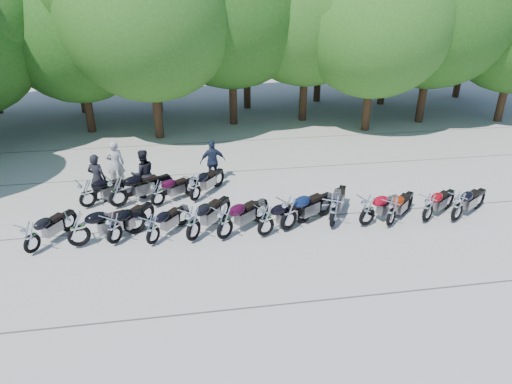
{
  "coord_description": "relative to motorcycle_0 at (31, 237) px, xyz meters",
  "views": [
    {
      "loc": [
        -2.16,
        -12.14,
        7.64
      ],
      "look_at": [
        0.0,
        1.5,
        1.1
      ],
      "focal_mm": 32.0,
      "sensor_mm": 36.0,
      "label": 1
    }
  ],
  "objects": [
    {
      "name": "rider_0",
      "position": [
        1.46,
        3.41,
        0.34
      ],
      "size": [
        0.8,
        0.66,
        1.87
      ],
      "primitive_type": "imported",
      "rotation": [
        0.0,
        0.0,
        2.79
      ],
      "color": "black",
      "rests_on": "ground"
    },
    {
      "name": "motorcycle_2",
      "position": [
        2.4,
        0.16,
        0.01
      ],
      "size": [
        1.79,
        2.15,
        1.23
      ],
      "primitive_type": null,
      "rotation": [
        0.0,
        0.0,
        2.53
      ],
      "color": "black",
      "rests_on": "ground"
    },
    {
      "name": "motorcycle_13",
      "position": [
        1.14,
        2.86,
        0.02
      ],
      "size": [
        2.23,
        1.69,
        1.24
      ],
      "primitive_type": null,
      "rotation": [
        0.0,
        0.0,
        2.11
      ],
      "color": "black",
      "rests_on": "ground"
    },
    {
      "name": "motorcycle_11",
      "position": [
        12.72,
        -0.05,
        0.0
      ],
      "size": [
        2.12,
        1.75,
        1.21
      ],
      "primitive_type": null,
      "rotation": [
        0.0,
        0.0,
        2.18
      ],
      "color": "#9E050E",
      "rests_on": "ground"
    },
    {
      "name": "motorcycle_9",
      "position": [
        10.58,
        0.01,
        0.04
      ],
      "size": [
        2.36,
        1.46,
        1.28
      ],
      "primitive_type": null,
      "rotation": [
        0.0,
        0.0,
        1.94
      ],
      "color": "#990517",
      "rests_on": "ground"
    },
    {
      "name": "motorcycle_0",
      "position": [
        0.0,
        0.0,
        0.0
      ],
      "size": [
        1.65,
        2.16,
        1.2
      ],
      "primitive_type": null,
      "rotation": [
        0.0,
        0.0,
        2.6
      ],
      "color": "black",
      "rests_on": "ground"
    },
    {
      "name": "tree_10",
      "position": [
        -1.31,
        16.46,
        5.05
      ],
      "size": [
        7.78,
        7.78,
        9.55
      ],
      "color": "#3A2614",
      "rests_on": "ground"
    },
    {
      "name": "motorcycle_10",
      "position": [
        11.37,
        -0.14,
        -0.0
      ],
      "size": [
        1.97,
        1.92,
        1.19
      ],
      "primitive_type": null,
      "rotation": [
        0.0,
        0.0,
        2.33
      ],
      "color": "maroon",
      "rests_on": "ground"
    },
    {
      "name": "motorcycle_14",
      "position": [
        2.24,
        2.7,
        0.1
      ],
      "size": [
        2.56,
        1.86,
        1.41
      ],
      "primitive_type": null,
      "rotation": [
        0.0,
        0.0,
        2.07
      ],
      "color": "black",
      "rests_on": "ground"
    },
    {
      "name": "motorcycle_3",
      "position": [
        3.57,
        -0.06,
        -0.01
      ],
      "size": [
        1.78,
        2.02,
        1.17
      ],
      "primitive_type": null,
      "rotation": [
        0.0,
        0.0,
        2.48
      ],
      "color": "black",
      "rests_on": "ground"
    },
    {
      "name": "tree_2",
      "position": [
        -0.27,
        12.33,
        4.71
      ],
      "size": [
        7.31,
        7.31,
        8.97
      ],
      "color": "#3A2614",
      "rests_on": "ground"
    },
    {
      "name": "tree_11",
      "position": [
        3.22,
        15.92,
        4.89
      ],
      "size": [
        7.56,
        7.56,
        9.28
      ],
      "color": "#3A2614",
      "rests_on": "ground"
    },
    {
      "name": "motorcycle_5",
      "position": [
        5.81,
        -0.12,
        0.07
      ],
      "size": [
        2.28,
        2.05,
        1.33
      ],
      "primitive_type": null,
      "rotation": [
        0.0,
        0.0,
        2.26
      ],
      "color": "#34071E",
      "rests_on": "ground"
    },
    {
      "name": "rider_1",
      "position": [
        3.11,
        3.57,
        0.34
      ],
      "size": [
        1.1,
        0.97,
        1.88
      ],
      "primitive_type": "imported",
      "rotation": [
        0.0,
        0.0,
        3.47
      ],
      "color": "black",
      "rests_on": "ground"
    },
    {
      "name": "motorcycle_6",
      "position": [
        7.12,
        -0.13,
        0.04
      ],
      "size": [
        2.31,
        1.65,
        1.27
      ],
      "primitive_type": null,
      "rotation": [
        0.0,
        0.0,
        2.05
      ],
      "color": "black",
      "rests_on": "ground"
    },
    {
      "name": "ground",
      "position": [
        6.99,
        -0.51,
        -0.6
      ],
      "size": [
        90.0,
        90.0,
        0.0
      ],
      "primitive_type": "plane",
      "color": "#A5A095",
      "rests_on": "ground"
    },
    {
      "name": "motorcycle_16",
      "position": [
        4.99,
        2.79,
        0.02
      ],
      "size": [
        1.86,
        2.14,
        1.24
      ],
      "primitive_type": null,
      "rotation": [
        0.0,
        0.0,
        2.49
      ],
      "color": "black",
      "rests_on": "ground"
    },
    {
      "name": "motorcycle_4",
      "position": [
        4.82,
        -0.05,
        0.08
      ],
      "size": [
        2.05,
        2.34,
        1.36
      ],
      "primitive_type": null,
      "rotation": [
        0.0,
        0.0,
        2.48
      ],
      "color": "black",
      "rests_on": "ground"
    },
    {
      "name": "tree_13",
      "position": [
        13.68,
        16.97,
        5.44
      ],
      "size": [
        8.31,
        8.31,
        10.2
      ],
      "color": "#3A2614",
      "rests_on": "ground"
    },
    {
      "name": "motorcycle_7",
      "position": [
        7.93,
        0.12,
        0.09
      ],
      "size": [
        2.49,
        1.92,
        1.39
      ],
      "primitive_type": null,
      "rotation": [
        0.0,
        0.0,
        2.12
      ],
      "color": "#0D1B3C",
      "rests_on": "ground"
    },
    {
      "name": "tree_3",
      "position": [
        3.41,
        10.73,
        5.72
      ],
      "size": [
        8.7,
        8.7,
        10.67
      ],
      "color": "#3A2614",
      "rests_on": "ground"
    },
    {
      "name": "tree_6",
      "position": [
        14.54,
        10.31,
        5.21
      ],
      "size": [
        8.0,
        8.0,
        9.82
      ],
      "color": "#3A2614",
      "rests_on": "ground"
    },
    {
      "name": "motorcycle_1",
      "position": [
        1.34,
        0.14,
        0.09
      ],
      "size": [
        2.54,
        1.59,
        1.38
      ],
      "primitive_type": null,
      "rotation": [
        0.0,
        0.0,
        1.95
      ],
      "color": "black",
      "rests_on": "ground"
    },
    {
      "name": "motorcycle_8",
      "position": [
        9.44,
        0.11,
        0.06
      ],
      "size": [
        1.72,
        2.39,
        1.32
      ],
      "primitive_type": null,
      "rotation": [
        0.0,
        0.0,
        2.65
      ],
      "color": "black",
      "rests_on": "ground"
    },
    {
      "name": "rider_3",
      "position": [
        1.96,
        4.73,
        0.35
      ],
      "size": [
        0.75,
        0.55,
        1.89
      ],
      "primitive_type": "imported",
      "rotation": [
        0.0,
        0.0,
        3.28
      ],
      "color": "#9C9C9F",
      "rests_on": "ground"
    },
    {
      "name": "tree_7",
      "position": [
        18.19,
        11.28,
        5.79
      ],
      "size": [
        8.79,
        8.79,
        10.79
      ],
      "color": "#3A2614",
      "rests_on": "ground"
    },
    {
      "name": "motorcycle_15",
      "position": [
        3.63,
        2.58,
        -0.01
      ],
      "size": [
        2.06,
        1.75,
        1.18
      ],
      "primitive_type": null,
      "rotation": [
        0.0,
        0.0,
        2.2
      ],
      "color": "#35071E",
      "rests_on": "ground"
    },
    {
      "name": "rider_2",
      "position": [
        5.78,
        4.54,
        0.29
      ],
      "size": [
        1.09,
        0.55,
        1.78
      ],
      "primitive_type": "imported",
      "rotation": [
        0.0,
        0.0,
        3.26
      ],
      "color": "#1E2A3F",
      "rests_on": "ground"
    },
    {
      "name": "tree_12",
      "position": [
        8.79,
        15.96,
        5.12
      ],
      "size": [
        7.88,
        7.88,
        9.67
      ],
      "color": "#3A2614",
      "rests_on": "ground"
    },
    {
      "name": "motorcycle_12",
      "position": [
        13.73,
        -0.17,
        0.03
      ],
      "size": [
        2.24,
        1.75,
        1.26
      ],
      "primitive_type": null,
      "rotation": [
        0.0,
        0.0,
        2.13
      ],
      "color": "black",
      "rests_on": "ground"
    },
    {
      "name": "tree_14",
      "position": [
        17.67,
        15.59,
        5.23
      ],
      "size": [
        8.02,
        8.02,
        9.84
      ],
      "color": "#3A2614",
      "rests_on": "ground"
    }
  ]
}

